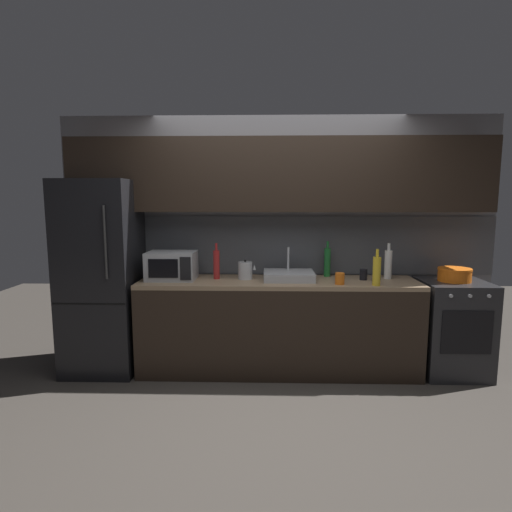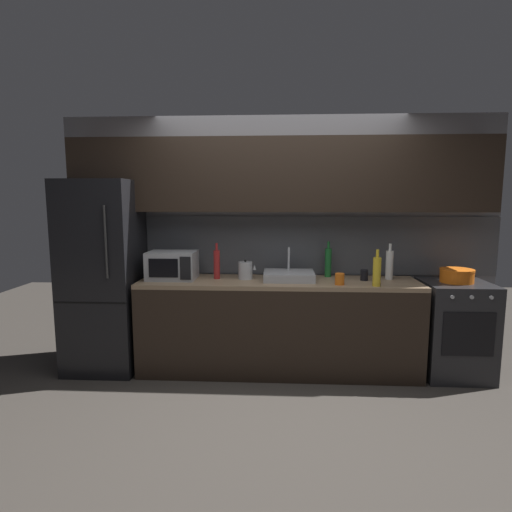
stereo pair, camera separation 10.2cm
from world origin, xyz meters
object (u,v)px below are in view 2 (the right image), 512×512
object	(u,v)px
wine_bottle_green	(328,262)
mug_orange	(340,279)
microwave	(172,265)
mug_dark	(364,275)
wine_bottle_red	(217,264)
wine_bottle_white	(389,264)
oven_range	(454,329)
wine_bottle_yellow	(377,271)
kettle	(245,270)
refrigerator	(104,276)
cooking_pot	(457,276)

from	to	relation	value
wine_bottle_green	mug_orange	xyz separation A→B (m)	(0.06, -0.39, -0.10)
microwave	mug_dark	size ratio (longest dim) A/B	4.43
wine_bottle_green	wine_bottle_red	distance (m)	1.11
microwave	mug_dark	world-z (taller)	microwave
wine_bottle_white	wine_bottle_green	bearing A→B (deg)	169.66
wine_bottle_red	wine_bottle_white	bearing A→B (deg)	1.94
wine_bottle_green	mug_orange	size ratio (longest dim) A/B	3.39
oven_range	wine_bottle_yellow	bearing A→B (deg)	-164.81
wine_bottle_yellow	wine_bottle_red	bearing A→B (deg)	169.53
oven_range	mug_dark	bearing A→B (deg)	177.17
kettle	oven_range	bearing A→B (deg)	-1.57
refrigerator	wine_bottle_yellow	size ratio (longest dim) A/B	5.62
mug_dark	cooking_pot	bearing A→B (deg)	-2.75
kettle	mug_orange	bearing A→B (deg)	-14.68
wine_bottle_red	mug_dark	xyz separation A→B (m)	(1.42, -0.01, -0.09)
microwave	wine_bottle_green	xyz separation A→B (m)	(1.52, 0.20, 0.01)
wine_bottle_white	mug_dark	distance (m)	0.28
refrigerator	wine_bottle_yellow	distance (m)	2.60
refrigerator	wine_bottle_white	bearing A→B (deg)	2.31
oven_range	mug_orange	distance (m)	1.24
refrigerator	wine_bottle_green	bearing A→B (deg)	5.63
wine_bottle_red	mug_dark	world-z (taller)	wine_bottle_red
mug_dark	refrigerator	bearing A→B (deg)	-179.08
wine_bottle_yellow	wine_bottle_green	bearing A→B (deg)	131.14
oven_range	cooking_pot	bearing A→B (deg)	162.29
wine_bottle_yellow	cooking_pot	world-z (taller)	wine_bottle_yellow
wine_bottle_green	cooking_pot	distance (m)	1.19
microwave	wine_bottle_white	bearing A→B (deg)	2.56
oven_range	mug_dark	world-z (taller)	mug_dark
microwave	mug_orange	distance (m)	1.60
kettle	wine_bottle_green	world-z (taller)	wine_bottle_green
wine_bottle_yellow	cooking_pot	xyz separation A→B (m)	(0.79, 0.22, -0.07)
mug_orange	kettle	bearing A→B (deg)	165.32
wine_bottle_green	cooking_pot	xyz separation A→B (m)	(1.17, -0.22, -0.09)
microwave	wine_bottle_green	distance (m)	1.54
wine_bottle_red	wine_bottle_green	bearing A→B (deg)	8.40
mug_orange	wine_bottle_white	bearing A→B (deg)	29.17
oven_range	cooking_pot	world-z (taller)	cooking_pot
refrigerator	wine_bottle_white	distance (m)	2.79
wine_bottle_red	cooking_pot	world-z (taller)	wine_bottle_red
wine_bottle_red	wine_bottle_yellow	size ratio (longest dim) A/B	1.06
mug_dark	mug_orange	bearing A→B (deg)	-140.65
microwave	wine_bottle_white	world-z (taller)	wine_bottle_white
wine_bottle_green	wine_bottle_yellow	size ratio (longest dim) A/B	1.08
wine_bottle_red	refrigerator	bearing A→B (deg)	-177.13
cooking_pot	refrigerator	bearing A→B (deg)	-180.00
microwave	kettle	xyz separation A→B (m)	(0.71, 0.04, -0.05)
microwave	wine_bottle_yellow	distance (m)	1.92
oven_range	cooking_pot	size ratio (longest dim) A/B	2.97
microwave	cooking_pot	size ratio (longest dim) A/B	1.52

